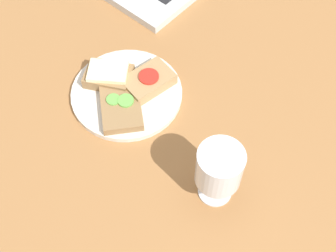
% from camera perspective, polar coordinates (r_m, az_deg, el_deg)
% --- Properties ---
extents(wooden_table, '(1.40, 1.40, 0.03)m').
position_cam_1_polar(wooden_table, '(0.97, -1.11, 3.65)').
color(wooden_table, '#9E6B3D').
rests_on(wooden_table, ground).
extents(plate, '(0.23, 0.23, 0.01)m').
position_cam_1_polar(plate, '(0.96, -5.05, 3.98)').
color(plate, silver).
rests_on(plate, wooden_table).
extents(sandwich_with_cucumber, '(0.13, 0.13, 0.02)m').
position_cam_1_polar(sandwich_with_cucumber, '(0.92, -5.72, 2.23)').
color(sandwich_with_cucumber, '#937047').
rests_on(sandwich_with_cucumber, plate).
extents(sandwich_with_tomato, '(0.08, 0.11, 0.03)m').
position_cam_1_polar(sandwich_with_tomato, '(0.95, -2.41, 5.51)').
color(sandwich_with_tomato, '#A88456').
rests_on(sandwich_with_tomato, plate).
extents(sandwich_with_cheese, '(0.11, 0.10, 0.03)m').
position_cam_1_polar(sandwich_with_cheese, '(0.96, -7.27, 6.15)').
color(sandwich_with_cheese, '#937047').
rests_on(sandwich_with_cheese, plate).
extents(wine_glass, '(0.08, 0.08, 0.13)m').
position_cam_1_polar(wine_glass, '(0.77, 6.25, -5.24)').
color(wine_glass, white).
rests_on(wine_glass, wooden_table).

